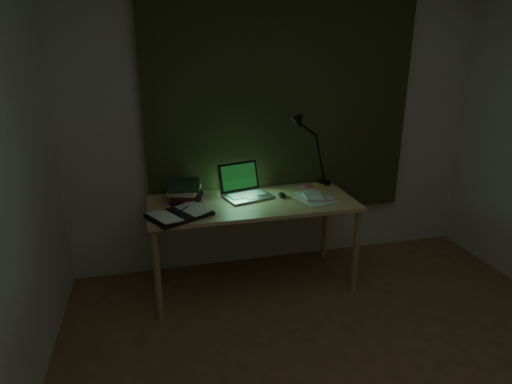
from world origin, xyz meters
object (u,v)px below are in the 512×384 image
book_stack (186,191)px  desk_lamp (326,150)px  desk (252,244)px  open_textbook (180,214)px  laptop (248,182)px  loose_papers (307,197)px

book_stack → desk_lamp: bearing=5.9°
book_stack → desk: bearing=-17.1°
open_textbook → book_stack: size_ratio=1.48×
desk → open_textbook: (-0.56, -0.18, 0.37)m
desk → laptop: (-0.01, 0.09, 0.48)m
desk → loose_papers: 0.56m
desk → laptop: laptop is taller
laptop → open_textbook: size_ratio=0.99×
book_stack → desk_lamp: 1.21m
desk → loose_papers: (0.43, -0.02, 0.36)m
desk → desk_lamp: desk_lamp is taller
desk → desk_lamp: (0.70, 0.27, 0.65)m
laptop → desk_lamp: bearing=-1.6°
desk_lamp → book_stack: bearing=-174.5°
book_stack → loose_papers: (0.91, -0.17, -0.06)m
desk_lamp → loose_papers: bearing=-132.4°
desk → book_stack: bearing=162.9°
desk → loose_papers: loose_papers is taller
open_textbook → desk_lamp: size_ratio=0.67×
laptop → open_textbook: (-0.54, -0.27, -0.11)m
open_textbook → book_stack: (0.07, 0.33, 0.05)m
open_textbook → desk_lamp: (1.25, 0.45, 0.28)m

